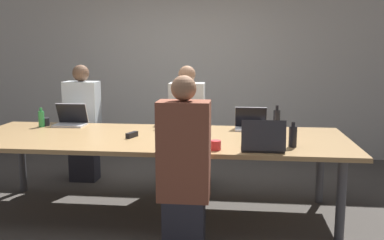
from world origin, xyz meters
name	(u,v)px	position (x,y,z in m)	size (l,w,h in m)	color
ground_plane	(158,212)	(0.00, 0.00, 0.00)	(24.00, 24.00, 0.00)	#4C4742
curtain_wall	(187,63)	(0.00, 2.37, 1.40)	(12.00, 0.06, 2.80)	beige
conference_table	(157,142)	(0.00, 0.00, 0.72)	(3.66, 1.30, 0.77)	tan
laptop_near_midright	(182,141)	(0.32, -0.51, 0.84)	(0.36, 0.25, 0.25)	gray
person_near_midright	(184,170)	(0.37, -0.83, 0.68)	(0.40, 0.24, 1.42)	#2D2D38
cup_near_midright	(216,145)	(0.60, -0.50, 0.81)	(0.09, 0.09, 0.08)	red
laptop_far_center	(177,121)	(0.14, 0.43, 0.85)	(0.34, 0.25, 0.26)	#333338
person_far_center	(187,129)	(0.19, 0.88, 0.69)	(0.40, 0.24, 1.42)	#2D2D38
laptop_far_left	(71,119)	(-1.05, 0.49, 0.84)	(0.34, 0.25, 0.24)	silver
person_far_left	(83,125)	(-1.10, 0.95, 0.69)	(0.40, 0.24, 1.42)	#2D2D38
cup_far_left	(46,122)	(-1.32, 0.43, 0.82)	(0.08, 0.08, 0.09)	#232328
bottle_far_left	(41,119)	(-1.34, 0.36, 0.86)	(0.06, 0.06, 0.21)	green
laptop_far_right	(251,123)	(0.91, 0.46, 0.84)	(0.33, 0.23, 0.23)	silver
bottle_far_right	(277,121)	(1.17, 0.34, 0.89)	(0.07, 0.07, 0.28)	black
laptop_near_right	(263,142)	(0.99, -0.49, 0.85)	(0.36, 0.26, 0.27)	#333338
bottle_near_right	(293,136)	(1.25, -0.31, 0.87)	(0.07, 0.07, 0.22)	black
stapler	(132,135)	(-0.23, -0.08, 0.80)	(0.09, 0.16, 0.05)	black
notebook	(177,134)	(0.19, 0.06, 0.78)	(0.22, 0.20, 0.02)	#2D4C8C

